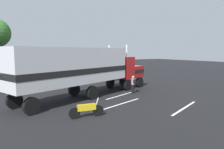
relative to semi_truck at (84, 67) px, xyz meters
The scene contains 8 objects.
ground_plane 7.20m from the semi_truck, 22.67° to the left, with size 120.00×120.00×0.00m, color black.
lane_stripe_near 4.21m from the semi_truck, 15.51° to the right, with size 4.40×0.16×0.01m, color silver.
lane_stripe_mid 4.56m from the semi_truck, 65.96° to the right, with size 4.40×0.16×0.01m, color silver.
lane_stripe_far 8.45m from the semi_truck, 54.55° to the right, with size 4.40×0.16×0.01m, color silver.
semi_truck is the anchor object (origin of this frame).
person_bystander 4.88m from the semi_truck, 10.08° to the right, with size 0.35×0.47×1.63m.
parked_bus 14.78m from the semi_truck, 69.61° to the left, with size 11.00×7.12×3.40m.
motorcycle 5.78m from the semi_truck, 110.53° to the right, with size 2.11×0.37×1.12m.
Camera 1 is at (-12.71, -18.55, 3.87)m, focal length 32.98 mm.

